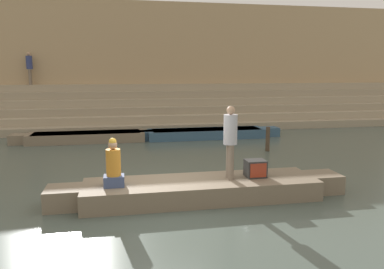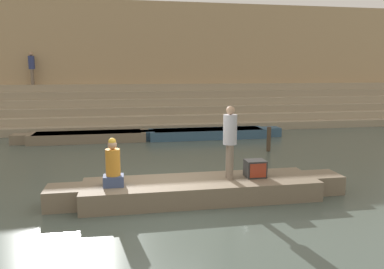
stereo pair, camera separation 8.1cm
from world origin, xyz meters
TOP-DOWN VIEW (x-y plane):
  - ground_plane at (0.00, 0.00)m, footprint 120.00×120.00m
  - ghat_steps at (0.00, 12.24)m, footprint 36.00×3.88m
  - back_wall at (0.00, 14.23)m, footprint 34.20×1.28m
  - rowboat_main at (0.93, -0.04)m, footprint 7.09×1.57m
  - person_standing at (1.62, -0.05)m, footprint 0.32×0.32m
  - person_rowing at (-1.11, -0.13)m, footprint 0.45×0.36m
  - tv_set at (2.28, -0.01)m, footprint 0.48×0.41m
  - moored_boat_shore at (-2.38, 8.10)m, footprint 6.27×1.28m
  - moored_boat_distant at (2.93, 8.03)m, footprint 6.87×1.28m
  - mooring_post at (4.58, 4.82)m, footprint 0.16×0.16m
  - person_on_steps at (-5.66, 13.32)m, footprint 0.33×0.33m

SIDE VIEW (x-z plane):
  - ground_plane at x=0.00m, z-range 0.00..0.00m
  - moored_boat_distant at x=2.93m, z-range 0.01..0.42m
  - moored_boat_shore at x=-2.38m, z-range 0.01..0.42m
  - rowboat_main at x=0.93m, z-range 0.02..0.48m
  - mooring_post at x=4.58m, z-range 0.00..0.93m
  - tv_set at x=2.28m, z-range 0.46..0.88m
  - ghat_steps at x=0.00m, z-range -0.32..1.97m
  - person_rowing at x=-1.11m, z-range 0.36..1.46m
  - person_standing at x=1.62m, z-range 0.60..2.36m
  - person_on_steps at x=-5.66m, z-range 2.43..4.17m
  - back_wall at x=0.00m, z-range -0.03..6.92m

